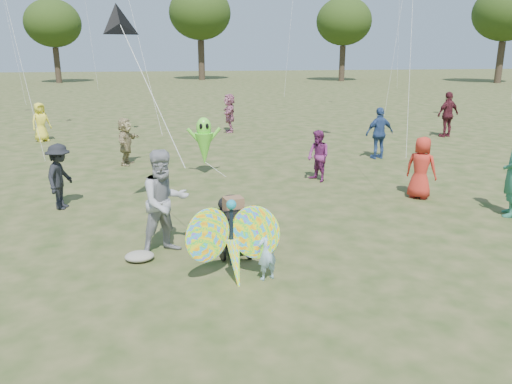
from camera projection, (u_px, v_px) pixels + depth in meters
The scene contains 17 objects.
ground at pixel (283, 280), 8.26m from camera, with size 160.00×160.00×0.00m, color #51592B.
child_girl at pixel (267, 253), 8.16m from camera, with size 0.35×0.23×0.95m, color #9DC7DF.
adult_man at pixel (165, 202), 9.13m from camera, with size 0.95×0.74×1.96m, color #99999F.
grey_bag at pixel (139, 256), 8.99m from camera, with size 0.52×0.43×0.17m, color gray.
crowd_a at pixel (421, 168), 12.59m from camera, with size 0.77×0.50×1.58m, color red.
crowd_b at pixel (60, 177), 11.75m from camera, with size 1.01×0.58×1.57m, color black.
crowd_c at pixel (379, 133), 17.14m from camera, with size 1.04×0.43×1.77m, color #2E497F.
crowd_d at pixel (126, 141), 16.27m from camera, with size 1.44×0.46×1.55m, color tan.
crowd_e at pixel (318, 156), 14.22m from camera, with size 0.72×0.56×1.47m, color #752762.
crowd_g at pixel (41, 122), 20.37m from camera, with size 0.77×0.50×1.58m, color yellow.
crowd_h at pixel (448, 114), 21.36m from camera, with size 1.13×0.47×1.93m, color #521B25.
crowd_j at pixel (229, 113), 22.63m from camera, with size 1.61×0.51×1.73m, color #AF647F.
jogging_stroller at pixel (233, 221), 9.26m from camera, with size 0.61×1.10×1.09m.
butterfly_kite at pixel (233, 243), 8.02m from camera, with size 1.74×0.75×1.60m.
delta_kite_rig at pixel (120, 25), 9.72m from camera, with size 1.58×1.90×2.99m.
alien_kite at pixel (204, 143), 14.89m from camera, with size 1.12×0.69×1.74m.
tree_line at pixel (223, 15), 49.58m from camera, with size 91.78×33.60×10.79m.
Camera 1 is at (-1.67, -7.36, 3.69)m, focal length 35.00 mm.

